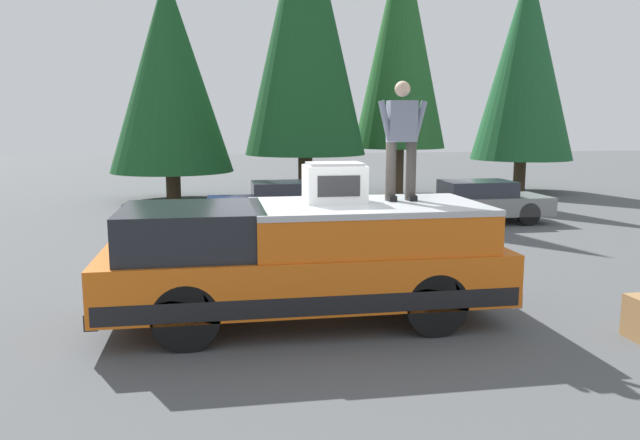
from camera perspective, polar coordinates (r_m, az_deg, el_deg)
ground_plane at (r=9.21m, az=-1.29°, el=-8.44°), size 90.00×90.00×0.00m
pickup_truck at (r=8.57m, az=-1.38°, el=-3.72°), size 2.01×5.54×1.65m
compressor_unit at (r=8.67m, az=1.35°, el=3.48°), size 0.65×0.84×0.56m
person_on_truck_bed at (r=8.91m, az=7.56°, el=7.58°), size 0.29×0.72×1.69m
parked_car_grey at (r=17.57m, az=14.07°, el=1.65°), size 1.64×4.10×1.16m
parked_car_navy at (r=16.81m, az=-3.32°, el=1.59°), size 1.64×4.10×1.16m
conifer_far_left at (r=25.90m, az=18.46°, el=13.66°), size 3.92×3.92×8.81m
conifer_left at (r=24.28m, az=7.49°, el=16.20°), size 3.49×3.49×9.87m
conifer_center_left at (r=21.89m, az=-1.42°, el=17.79°), size 4.18×4.18×10.55m
conifer_center_right at (r=22.45m, az=-13.79°, el=13.03°), size 4.27×4.27×7.82m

